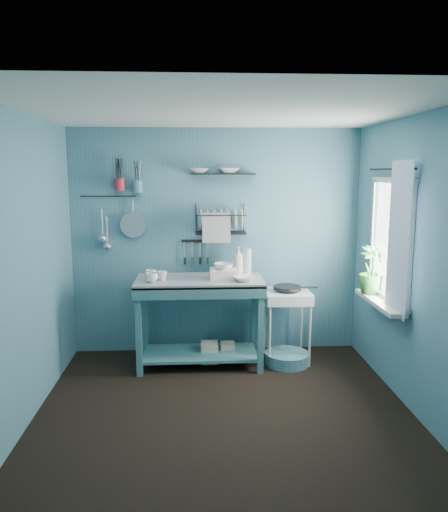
{
  "coord_description": "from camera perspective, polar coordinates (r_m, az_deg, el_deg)",
  "views": [
    {
      "loc": [
        -0.23,
        -4.03,
        2.03
      ],
      "look_at": [
        0.05,
        0.85,
        1.2
      ],
      "focal_mm": 35.0,
      "sensor_mm": 36.0,
      "label": 1
    }
  ],
  "objects": [
    {
      "name": "knife_strip",
      "position": [
        5.55,
        -3.21,
        1.72
      ],
      "size": [
        0.32,
        0.05,
        0.03
      ],
      "primitive_type": "cube",
      "rotation": [
        0.0,
        0.0,
        -0.1
      ],
      "color": "black",
      "rests_on": "wall_back"
    },
    {
      "name": "mug_right",
      "position": [
        5.19,
        -8.36,
        -2.11
      ],
      "size": [
        0.17,
        0.17,
        0.1
      ],
      "primitive_type": "imported",
      "rotation": [
        0.0,
        0.0,
        1.05
      ],
      "color": "silver",
      "rests_on": "work_counter"
    },
    {
      "name": "hook_rail",
      "position": [
        5.58,
        -13.1,
        6.68
      ],
      "size": [
        0.6,
        0.01,
        0.01
      ],
      "primitive_type": "cylinder",
      "rotation": [
        0.0,
        1.57,
        0.0
      ],
      "color": "black",
      "rests_on": "wall_back"
    },
    {
      "name": "counter_bowl",
      "position": [
        5.05,
        2.3,
        -2.59
      ],
      "size": [
        0.22,
        0.22,
        0.05
      ],
      "primitive_type": "imported",
      "color": "silver",
      "rests_on": "work_counter"
    },
    {
      "name": "soap_bottle",
      "position": [
        5.37,
        1.63,
        -0.53
      ],
      "size": [
        0.12,
        0.12,
        0.3
      ],
      "primitive_type": "imported",
      "color": "silver",
      "rests_on": "work_counter"
    },
    {
      "name": "ladle_outer",
      "position": [
        5.61,
        -13.77,
        3.71
      ],
      "size": [
        0.01,
        0.01,
        0.3
      ],
      "primitive_type": "cylinder",
      "color": "#ACAEB4",
      "rests_on": "wall_back"
    },
    {
      "name": "wall_left",
      "position": [
        4.32,
        -21.69,
        -1.43
      ],
      "size": [
        0.0,
        3.0,
        3.0
      ],
      "primitive_type": "plane",
      "rotation": [
        1.57,
        0.0,
        1.57
      ],
      "color": "#3E6E7F",
      "rests_on": "ground"
    },
    {
      "name": "potted_plant",
      "position": [
        5.14,
        16.55,
        -1.53
      ],
      "size": [
        0.34,
        0.34,
        0.48
      ],
      "primitive_type": "imported",
      "rotation": [
        0.0,
        0.0,
        0.31
      ],
      "color": "#2A692A",
      "rests_on": "windowsill"
    },
    {
      "name": "wall_back",
      "position": [
        5.59,
        -0.9,
        1.61
      ],
      "size": [
        3.2,
        0.0,
        3.2
      ],
      "primitive_type": "plane",
      "rotation": [
        1.57,
        0.0,
        0.0
      ],
      "color": "#3E6E7F",
      "rests_on": "ground"
    },
    {
      "name": "colander",
      "position": [
        5.55,
        -10.34,
        3.53
      ],
      "size": [
        0.28,
        0.03,
        0.28
      ],
      "primitive_type": "cylinder",
      "rotation": [
        1.54,
        0.0,
        0.0
      ],
      "color": "#ACAEB4",
      "rests_on": "wall_back"
    },
    {
      "name": "wall_front",
      "position": [
        2.66,
        1.88,
        -7.39
      ],
      "size": [
        3.2,
        0.0,
        3.2
      ],
      "primitive_type": "plane",
      "rotation": [
        -1.57,
        0.0,
        0.0
      ],
      "color": "#3E6E7F",
      "rests_on": "ground"
    },
    {
      "name": "tub_bowl",
      "position": [
        5.14,
        -0.05,
        -1.19
      ],
      "size": [
        0.2,
        0.19,
        0.06
      ],
      "primitive_type": "imported",
      "color": "silver",
      "rests_on": "wash_tub"
    },
    {
      "name": "frying_pan",
      "position": [
        5.36,
        7.23,
        -3.61
      ],
      "size": [
        0.3,
        0.3,
        0.03
      ],
      "primitive_type": "cylinder",
      "color": "black",
      "rests_on": "hotplate_stand"
    },
    {
      "name": "wall_right",
      "position": [
        4.49,
        20.81,
        -0.98
      ],
      "size": [
        0.0,
        3.0,
        3.0
      ],
      "primitive_type": "plane",
      "rotation": [
        1.57,
        0.0,
        -1.57
      ],
      "color": "#3E6E7F",
      "rests_on": "ground"
    },
    {
      "name": "ceiling",
      "position": [
        4.06,
        -0.01,
        16.29
      ],
      "size": [
        3.2,
        3.2,
        0.0
      ],
      "primitive_type": "plane",
      "rotation": [
        3.14,
        0.0,
        0.0
      ],
      "color": "silver",
      "rests_on": "ground"
    },
    {
      "name": "curtain",
      "position": [
        4.57,
        19.29,
        1.81
      ],
      "size": [
        0.0,
        1.35,
        1.35
      ],
      "primitive_type": "plane",
      "rotation": [
        1.57,
        0.0,
        1.57
      ],
      "color": "white",
      "rests_on": "wall_right"
    },
    {
      "name": "mug_mid",
      "position": [
        5.13,
        -7.08,
        -2.26
      ],
      "size": [
        0.14,
        0.14,
        0.09
      ],
      "primitive_type": "imported",
      "rotation": [
        0.0,
        0.0,
        0.52
      ],
      "color": "silver",
      "rests_on": "work_counter"
    },
    {
      "name": "windowsill",
      "position": [
        4.95,
        17.34,
        -5.06
      ],
      "size": [
        0.16,
        0.95,
        0.04
      ],
      "primitive_type": "cube",
      "color": "silver",
      "rests_on": "wall_right"
    },
    {
      "name": "floor",
      "position": [
        4.52,
        -0.01,
        -17.06
      ],
      "size": [
        3.2,
        3.2,
        0.0
      ],
      "primitive_type": "plane",
      "color": "black",
      "rests_on": "ground"
    },
    {
      "name": "shelf_bowl_left",
      "position": [
        5.43,
        -2.85,
        10.32
      ],
      "size": [
        0.23,
        0.23,
        0.05
      ],
      "primitive_type": "imported",
      "rotation": [
        0.0,
        0.0,
        -0.11
      ],
      "color": "silver",
      "rests_on": "upper_shelf"
    },
    {
      "name": "floor_basin",
      "position": [
        5.46,
        7.19,
        -11.53
      ],
      "size": [
        0.47,
        0.47,
        0.13
      ],
      "primitive_type": "cylinder",
      "color": "teal",
      "rests_on": "floor"
    },
    {
      "name": "utensil_cup_magenta",
      "position": [
        5.51,
        -11.83,
        8.0
      ],
      "size": [
        0.11,
        0.11,
        0.13
      ],
      "primitive_type": "cylinder",
      "color": "#B9223B",
      "rests_on": "wall_back"
    },
    {
      "name": "work_counter",
      "position": [
        5.3,
        -2.78,
        -7.53
      ],
      "size": [
        1.36,
        0.75,
        0.93
      ],
      "primitive_type": "cube",
      "rotation": [
        0.0,
        0.0,
        -0.07
      ],
      "color": "#376E75",
      "rests_on": "floor"
    },
    {
      "name": "storage_tin_large",
      "position": [
        5.46,
        -1.69,
        -10.94
      ],
      "size": [
        0.18,
        0.18,
        0.22
      ],
      "primitive_type": "cube",
      "color": "tan",
      "rests_on": "floor"
    },
    {
      "name": "storage_tin_small",
      "position": [
        5.5,
        0.42,
        -10.89
      ],
      "size": [
        0.15,
        0.15,
        0.2
      ],
      "primitive_type": "cube",
      "color": "tan",
      "rests_on": "floor"
    },
    {
      "name": "curtain_rod",
      "position": [
        4.82,
        18.53,
        9.39
      ],
      "size": [
        0.02,
        1.05,
        0.02
      ],
      "primitive_type": "cylinder",
      "rotation": [
        1.57,
        0.0,
        0.0
      ],
      "color": "black",
      "rests_on": "wall_right"
    },
    {
      "name": "dish_rack",
      "position": [
        5.43,
        -0.41,
        4.25
      ],
      "size": [
        0.58,
        0.33,
        0.32
      ],
      "primitive_type": "cube",
      "rotation": [
        0.0,
        0.0,
        -0.16
      ],
      "color": "black",
      "rests_on": "wall_back"
    },
    {
      "name": "wash_tub",
      "position": [
        5.16,
        -0.05,
        -2.06
      ],
      "size": [
        0.28,
        0.22,
        0.1
      ],
      "primitive_type": "cube",
      "color": "silver",
      "rests_on": "work_counter"
    },
    {
      "name": "mug_left",
      "position": [
        5.03,
        -8.29,
        -2.48
      ],
      "size": [
        0.12,
        0.12,
        0.1
      ],
      "primitive_type": "imported",
      "color": "silver",
      "rests_on": "work_counter"
    },
    {
      "name": "hotplate_stand",
      "position": [
        5.47,
        7.13,
        -7.92
      ],
      "size": [
        0.5,
        0.5,
        0.77
      ],
      "primitive_type": "cube",
      "rotation": [
        0.0,
        0.0,
        -0.03
      ],
      "color": "silver",
      "rests_on": "floor"
    },
    {
      "name": "upper_shelf",
      "position": [
        5.44,
        -0.14,
        9.36
      ],
      "size": [
        0.7,
        0.2,
        0.01
      ],
      "primitive_type": "cube",
      "rotation": [
        0.0,
        0.0,
        -0.02
      ],
      "color": "black",
      "rests_on": "wall_back"
    },
    {
      "name": "utensil_cup_teal",
      "position": [
        5.49,
        -9.87,
        7.83
      ],
      "size": [
        0.11,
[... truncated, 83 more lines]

